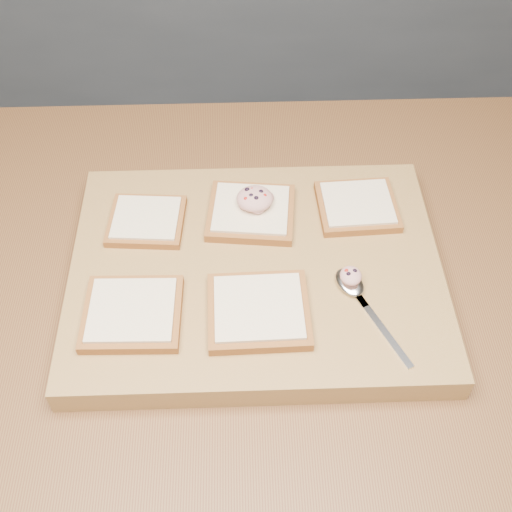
{
  "coord_description": "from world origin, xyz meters",
  "views": [
    {
      "loc": [
        -0.14,
        -0.59,
        1.64
      ],
      "look_at": [
        -0.12,
        -0.02,
        0.96
      ],
      "focal_mm": 45.0,
      "sensor_mm": 36.0,
      "label": 1
    }
  ],
  "objects": [
    {
      "name": "spoon",
      "position": [
        0.01,
        -0.08,
        0.95
      ],
      "size": [
        0.09,
        0.16,
        0.01
      ],
      "color": "silver",
      "rests_on": "cutting_board"
    },
    {
      "name": "tuna_salad_dollop",
      "position": [
        -0.12,
        0.07,
        0.97
      ],
      "size": [
        0.05,
        0.05,
        0.03
      ],
      "color": "#D48D88",
      "rests_on": "bread_far_center"
    },
    {
      "name": "bread_near_center",
      "position": [
        -0.12,
        -0.11,
        0.95
      ],
      "size": [
        0.13,
        0.12,
        0.02
      ],
      "color": "#9B5628",
      "rests_on": "cutting_board"
    },
    {
      "name": "bread_far_left",
      "position": [
        -0.28,
        0.06,
        0.95
      ],
      "size": [
        0.12,
        0.11,
        0.02
      ],
      "color": "#9B5628",
      "rests_on": "cutting_board"
    },
    {
      "name": "bread_near_left",
      "position": [
        -0.28,
        -0.11,
        0.95
      ],
      "size": [
        0.13,
        0.12,
        0.02
      ],
      "color": "#9B5628",
      "rests_on": "cutting_board"
    },
    {
      "name": "ground",
      "position": [
        0.0,
        0.0,
        0.0
      ],
      "size": [
        4.0,
        4.0,
        0.0
      ],
      "primitive_type": "plane",
      "color": "#515459",
      "rests_on": "ground"
    },
    {
      "name": "bread_far_right",
      "position": [
        0.04,
        0.08,
        0.95
      ],
      "size": [
        0.12,
        0.11,
        0.02
      ],
      "color": "#9B5628",
      "rests_on": "cutting_board"
    },
    {
      "name": "spoon_salad",
      "position": [
        0.01,
        -0.06,
        0.96
      ],
      "size": [
        0.03,
        0.03,
        0.02
      ],
      "color": "#D48D88",
      "rests_on": "spoon"
    },
    {
      "name": "island_counter",
      "position": [
        0.0,
        0.0,
        0.45
      ],
      "size": [
        2.0,
        0.8,
        0.9
      ],
      "color": "slate",
      "rests_on": "ground"
    },
    {
      "name": "back_counter",
      "position": [
        0.0,
        1.43,
        0.47
      ],
      "size": [
        3.6,
        0.62,
        0.94
      ],
      "color": "slate",
      "rests_on": "ground"
    },
    {
      "name": "cutting_board",
      "position": [
        -0.12,
        -0.02,
        0.92
      ],
      "size": [
        0.52,
        0.39,
        0.04
      ],
      "primitive_type": "cube",
      "color": "#A27945",
      "rests_on": "island_counter"
    },
    {
      "name": "bread_far_center",
      "position": [
        -0.12,
        0.07,
        0.95
      ],
      "size": [
        0.14,
        0.13,
        0.02
      ],
      "color": "#9B5628",
      "rests_on": "cutting_board"
    }
  ]
}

